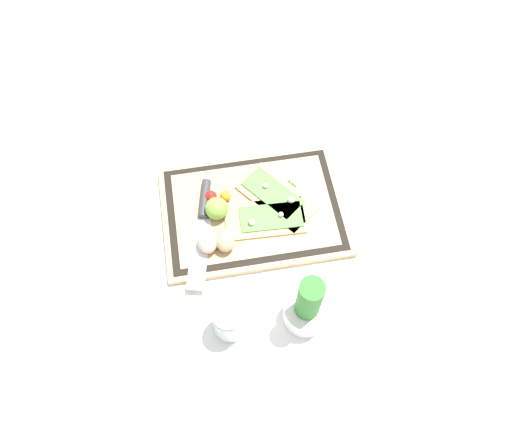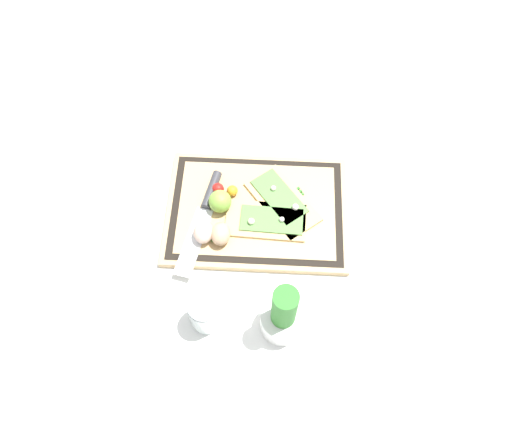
{
  "view_description": "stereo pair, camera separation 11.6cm",
  "coord_description": "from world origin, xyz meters",
  "px_view_note": "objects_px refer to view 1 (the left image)",
  "views": [
    {
      "loc": [
        0.09,
        0.57,
        1.07
      ],
      "look_at": [
        0.0,
        0.04,
        0.04
      ],
      "focal_mm": 35.0,
      "sensor_mm": 36.0,
      "label": 1
    },
    {
      "loc": [
        -0.03,
        0.58,
        1.07
      ],
      "look_at": [
        0.0,
        0.04,
        0.04
      ],
      "focal_mm": 35.0,
      "sensor_mm": 36.0,
      "label": 2
    }
  ],
  "objects_px": {
    "egg_brown": "(225,240)",
    "egg_pink": "(208,242)",
    "pizza_slice_near": "(276,196)",
    "herb_pot": "(307,308)",
    "knife": "(203,215)",
    "sauce_jar": "(230,321)",
    "lime": "(217,209)",
    "cherry_tomato_red": "(211,197)",
    "pizza_slice_far": "(266,218)",
    "cherry_tomato_yellow": "(226,196)"
  },
  "relations": [
    {
      "from": "pizza_slice_near",
      "to": "cherry_tomato_yellow",
      "type": "distance_m",
      "value": 0.12
    },
    {
      "from": "pizza_slice_near",
      "to": "pizza_slice_far",
      "type": "height_order",
      "value": "same"
    },
    {
      "from": "sauce_jar",
      "to": "egg_pink",
      "type": "bearing_deg",
      "value": -82.99
    },
    {
      "from": "knife",
      "to": "sauce_jar",
      "type": "xyz_separation_m",
      "value": [
        -0.03,
        0.27,
        0.01
      ]
    },
    {
      "from": "pizza_slice_near",
      "to": "egg_brown",
      "type": "relative_size",
      "value": 3.73
    },
    {
      "from": "lime",
      "to": "cherry_tomato_yellow",
      "type": "distance_m",
      "value": 0.05
    },
    {
      "from": "pizza_slice_far",
      "to": "cherry_tomato_red",
      "type": "height_order",
      "value": "cherry_tomato_red"
    },
    {
      "from": "knife",
      "to": "cherry_tomato_yellow",
      "type": "bearing_deg",
      "value": -146.13
    },
    {
      "from": "cherry_tomato_red",
      "to": "cherry_tomato_yellow",
      "type": "distance_m",
      "value": 0.04
    },
    {
      "from": "knife",
      "to": "lime",
      "type": "xyz_separation_m",
      "value": [
        -0.03,
        0.0,
        0.02
      ]
    },
    {
      "from": "lime",
      "to": "cherry_tomato_yellow",
      "type": "bearing_deg",
      "value": -121.51
    },
    {
      "from": "knife",
      "to": "sauce_jar",
      "type": "height_order",
      "value": "sauce_jar"
    },
    {
      "from": "lime",
      "to": "egg_brown",
      "type": "bearing_deg",
      "value": 95.62
    },
    {
      "from": "egg_pink",
      "to": "cherry_tomato_yellow",
      "type": "distance_m",
      "value": 0.13
    },
    {
      "from": "egg_brown",
      "to": "cherry_tomato_red",
      "type": "height_order",
      "value": "egg_brown"
    },
    {
      "from": "knife",
      "to": "egg_pink",
      "type": "relative_size",
      "value": 4.95
    },
    {
      "from": "pizza_slice_far",
      "to": "cherry_tomato_yellow",
      "type": "distance_m",
      "value": 0.11
    },
    {
      "from": "herb_pot",
      "to": "sauce_jar",
      "type": "bearing_deg",
      "value": -1.6
    },
    {
      "from": "pizza_slice_far",
      "to": "lime",
      "type": "relative_size",
      "value": 3.53
    },
    {
      "from": "egg_brown",
      "to": "cherry_tomato_red",
      "type": "distance_m",
      "value": 0.13
    },
    {
      "from": "egg_brown",
      "to": "herb_pot",
      "type": "height_order",
      "value": "herb_pot"
    },
    {
      "from": "egg_brown",
      "to": "herb_pot",
      "type": "bearing_deg",
      "value": 127.37
    },
    {
      "from": "pizza_slice_far",
      "to": "cherry_tomato_red",
      "type": "bearing_deg",
      "value": -31.5
    },
    {
      "from": "knife",
      "to": "egg_brown",
      "type": "bearing_deg",
      "value": 117.22
    },
    {
      "from": "egg_brown",
      "to": "egg_pink",
      "type": "distance_m",
      "value": 0.04
    },
    {
      "from": "lime",
      "to": "cherry_tomato_red",
      "type": "xyz_separation_m",
      "value": [
        0.01,
        -0.04,
        -0.01
      ]
    },
    {
      "from": "egg_pink",
      "to": "cherry_tomato_yellow",
      "type": "bearing_deg",
      "value": -115.62
    },
    {
      "from": "herb_pot",
      "to": "sauce_jar",
      "type": "distance_m",
      "value": 0.16
    },
    {
      "from": "pizza_slice_near",
      "to": "egg_pink",
      "type": "relative_size",
      "value": 3.73
    },
    {
      "from": "egg_brown",
      "to": "sauce_jar",
      "type": "relative_size",
      "value": 0.56
    },
    {
      "from": "egg_pink",
      "to": "herb_pot",
      "type": "distance_m",
      "value": 0.27
    },
    {
      "from": "egg_brown",
      "to": "egg_pink",
      "type": "bearing_deg",
      "value": -4.05
    },
    {
      "from": "egg_brown",
      "to": "egg_pink",
      "type": "xyz_separation_m",
      "value": [
        0.04,
        -0.0,
        0.0
      ]
    },
    {
      "from": "pizza_slice_near",
      "to": "herb_pot",
      "type": "bearing_deg",
      "value": 91.55
    },
    {
      "from": "knife",
      "to": "egg_brown",
      "type": "xyz_separation_m",
      "value": [
        -0.04,
        0.08,
        0.01
      ]
    },
    {
      "from": "pizza_slice_near",
      "to": "egg_pink",
      "type": "xyz_separation_m",
      "value": [
        0.18,
        0.1,
        0.02
      ]
    },
    {
      "from": "egg_brown",
      "to": "herb_pot",
      "type": "distance_m",
      "value": 0.24
    },
    {
      "from": "knife",
      "to": "egg_brown",
      "type": "relative_size",
      "value": 4.95
    },
    {
      "from": "pizza_slice_near",
      "to": "egg_brown",
      "type": "distance_m",
      "value": 0.18
    },
    {
      "from": "herb_pot",
      "to": "knife",
      "type": "bearing_deg",
      "value": -55.42
    },
    {
      "from": "lime",
      "to": "egg_pink",
      "type": "bearing_deg",
      "value": 67.83
    },
    {
      "from": "egg_brown",
      "to": "cherry_tomato_red",
      "type": "relative_size",
      "value": 1.89
    },
    {
      "from": "pizza_slice_far",
      "to": "egg_pink",
      "type": "relative_size",
      "value": 3.42
    },
    {
      "from": "pizza_slice_near",
      "to": "knife",
      "type": "xyz_separation_m",
      "value": [
        0.18,
        0.02,
        0.0
      ]
    },
    {
      "from": "lime",
      "to": "cherry_tomato_red",
      "type": "bearing_deg",
      "value": -77.87
    },
    {
      "from": "egg_pink",
      "to": "cherry_tomato_yellow",
      "type": "relative_size",
      "value": 2.1
    },
    {
      "from": "pizza_slice_near",
      "to": "sauce_jar",
      "type": "height_order",
      "value": "sauce_jar"
    },
    {
      "from": "egg_brown",
      "to": "sauce_jar",
      "type": "xyz_separation_m",
      "value": [
        0.02,
        0.19,
        -0.0
      ]
    },
    {
      "from": "egg_brown",
      "to": "lime",
      "type": "bearing_deg",
      "value": -84.38
    },
    {
      "from": "egg_brown",
      "to": "cherry_tomato_yellow",
      "type": "xyz_separation_m",
      "value": [
        -0.02,
        -0.12,
        -0.01
      ]
    }
  ]
}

